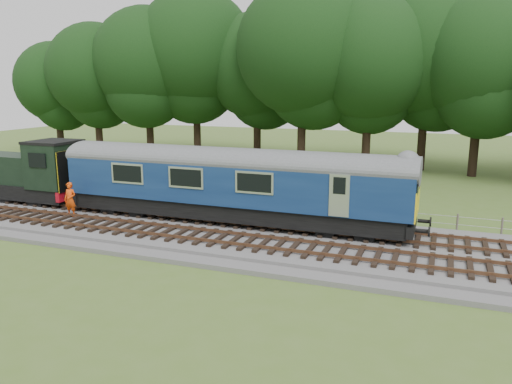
% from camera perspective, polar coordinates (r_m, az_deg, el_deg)
% --- Properties ---
extents(ground, '(120.00, 120.00, 0.00)m').
position_cam_1_polar(ground, '(23.57, 2.18, -5.70)').
color(ground, '#496525').
rests_on(ground, ground).
extents(ballast, '(70.00, 7.00, 0.35)m').
position_cam_1_polar(ballast, '(23.52, 2.18, -5.29)').
color(ballast, '#4C4C4F').
rests_on(ballast, ground).
extents(track_north, '(67.20, 2.40, 0.21)m').
position_cam_1_polar(track_north, '(24.73, 3.23, -3.85)').
color(track_north, black).
rests_on(track_north, ballast).
extents(track_south, '(67.20, 2.40, 0.21)m').
position_cam_1_polar(track_south, '(22.01, 0.85, -5.86)').
color(track_south, black).
rests_on(track_south, ballast).
extents(fence, '(64.00, 0.12, 1.00)m').
position_cam_1_polar(fence, '(27.70, 5.17, -3.02)').
color(fence, '#6B6054').
rests_on(fence, ground).
extents(tree_line, '(70.00, 8.00, 18.00)m').
position_cam_1_polar(tree_line, '(44.45, 11.31, 2.54)').
color(tree_line, black).
rests_on(tree_line, ground).
extents(dmu_railcar, '(18.05, 2.86, 3.88)m').
position_cam_1_polar(dmu_railcar, '(25.20, -2.85, 1.58)').
color(dmu_railcar, black).
rests_on(dmu_railcar, ground).
extents(shunter_loco, '(8.92, 2.60, 3.38)m').
position_cam_1_polar(shunter_loco, '(33.35, -25.35, 1.91)').
color(shunter_loco, black).
rests_on(shunter_loco, ground).
extents(worker, '(0.70, 0.48, 1.85)m').
position_cam_1_polar(worker, '(28.22, -20.47, -0.80)').
color(worker, '#EE470C').
rests_on(worker, ballast).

